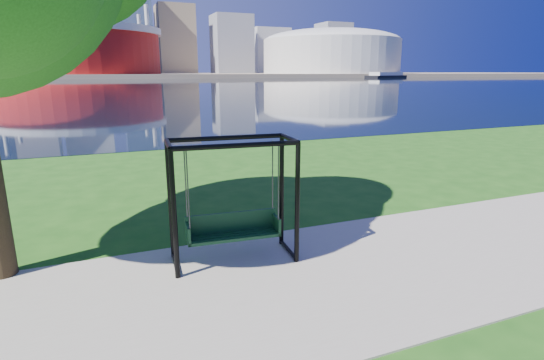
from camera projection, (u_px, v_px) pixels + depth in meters
ground at (280, 269)px, 7.04m from camera, size 900.00×900.00×0.00m
path at (292, 281)px, 6.59m from camera, size 120.00×4.00×0.03m
river at (108, 86)px, 98.60m from camera, size 900.00×180.00×0.02m
far_bank at (99, 75)px, 281.46m from camera, size 900.00×228.00×2.00m
stadium at (76, 49)px, 210.80m from camera, size 83.00×83.00×32.00m
arena at (331, 50)px, 263.20m from camera, size 84.00×84.00×26.56m
skyline at (87, 21)px, 283.26m from camera, size 392.00×66.00×96.50m
swing at (233, 204)px, 7.13m from camera, size 2.14×1.07×2.13m
barge at (386, 75)px, 221.84m from camera, size 29.98×18.50×2.92m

